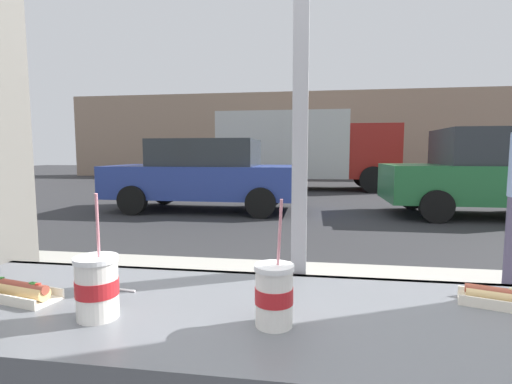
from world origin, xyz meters
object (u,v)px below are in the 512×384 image
Objects in this scene: soda_cup_left at (97,286)px; box_truck at (303,147)px; parked_car_green at (490,173)px; soda_cup_right at (274,294)px; hotdog_tray_near at (18,291)px; hotdog_tray_far at (510,299)px; parked_car_blue at (206,174)px.

box_truck reaches higher than soda_cup_left.
box_truck is at bearing 125.40° from parked_car_green.
hotdog_tray_near is at bearing 175.49° from soda_cup_right.
soda_cup_right is 0.64m from hotdog_tray_far.
hotdog_tray_near is 1.00× the size of hotdog_tray_far.
hotdog_tray_far is at bearing -86.14° from box_truck.
soda_cup_left is at bearing -90.61° from box_truck.
soda_cup_left is 0.43m from soda_cup_right.
parked_car_blue is at bearing 180.00° from parked_car_green.
parked_car_green is (6.16, 0.00, 0.07)m from parked_car_blue.
parked_car_blue is at bearing -110.18° from box_truck.
parked_car_blue is at bearing 102.25° from hotdog_tray_near.
soda_cup_right is at bearing -115.98° from parked_car_green.
hotdog_tray_far is (1.04, 0.22, -0.06)m from soda_cup_left.
parked_car_blue reaches higher than hotdog_tray_near.
parked_car_green reaches higher than soda_cup_left.
box_truck is at bearing 89.39° from soda_cup_left.
soda_cup_left is 8.82m from parked_car_green.
box_truck is (0.43, 13.39, 0.60)m from hotdog_tray_near.
soda_cup_left reaches higher than soda_cup_right.
parked_car_green is (3.77, 7.73, -0.09)m from soda_cup_right.
parked_car_blue reaches higher than hotdog_tray_far.
hotdog_tray_near is 0.06× the size of parked_car_green.
hotdog_tray_near is 0.04× the size of box_truck.
hotdog_tray_far is 13.29m from box_truck.
hotdog_tray_far is 0.06× the size of parked_car_green.
hotdog_tray_near is 0.06× the size of parked_car_blue.
soda_cup_right is at bearing 2.94° from soda_cup_left.
hotdog_tray_near is 7.86m from parked_car_blue.
hotdog_tray_far is at bearing -68.35° from parked_car_blue.
soda_cup_right is at bearing -72.83° from parked_car_blue.
soda_cup_right is 1.20× the size of hotdog_tray_far.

